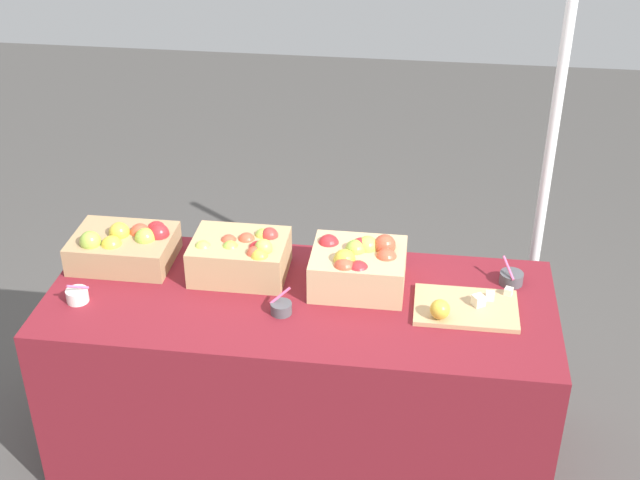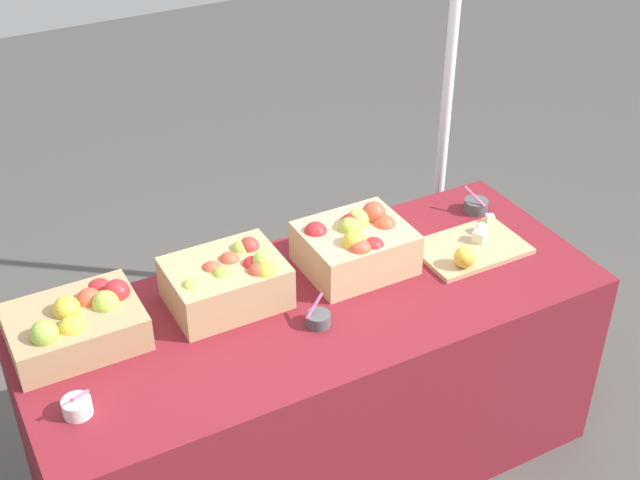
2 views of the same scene
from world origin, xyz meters
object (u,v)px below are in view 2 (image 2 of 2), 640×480
(apple_crate_left, at_px, (78,323))
(cutting_board_front, at_px, (470,249))
(apple_crate_middle, at_px, (228,280))
(sample_bowl_near, at_px, (476,206))
(sample_bowl_mid, at_px, (318,319))
(tent_pole, at_px, (446,109))
(apple_crate_right, at_px, (356,244))
(sample_bowl_far, at_px, (77,407))

(apple_crate_left, xyz_separation_m, cutting_board_front, (1.32, -0.18, -0.05))
(apple_crate_middle, distance_m, sample_bowl_near, 1.04)
(sample_bowl_mid, height_order, tent_pole, tent_pole)
(apple_crate_left, relative_size, apple_crate_right, 1.11)
(sample_bowl_near, bearing_deg, tent_pole, 71.61)
(apple_crate_right, xyz_separation_m, sample_bowl_far, (-1.02, -0.24, -0.07))
(cutting_board_front, height_order, tent_pole, tent_pole)
(apple_crate_right, height_order, tent_pole, tent_pole)
(apple_crate_left, xyz_separation_m, apple_crate_middle, (0.47, -0.03, 0.01))
(sample_bowl_near, height_order, tent_pole, tent_pole)
(sample_bowl_mid, xyz_separation_m, tent_pole, (0.97, 0.72, 0.20))
(tent_pole, bearing_deg, apple_crate_right, -144.62)
(apple_crate_left, relative_size, apple_crate_middle, 1.08)
(apple_crate_right, xyz_separation_m, sample_bowl_near, (0.58, 0.10, -0.07))
(sample_bowl_far, bearing_deg, sample_bowl_near, 11.89)
(apple_crate_middle, distance_m, cutting_board_front, 0.86)
(apple_crate_middle, relative_size, apple_crate_right, 1.03)
(sample_bowl_near, height_order, sample_bowl_mid, sample_bowl_near)
(sample_bowl_near, bearing_deg, sample_bowl_mid, -159.68)
(apple_crate_middle, bearing_deg, sample_bowl_mid, -50.57)
(apple_crate_right, distance_m, sample_bowl_near, 0.59)
(apple_crate_left, xyz_separation_m, sample_bowl_far, (-0.09, -0.30, -0.04))
(sample_bowl_far, bearing_deg, cutting_board_front, 4.92)
(apple_crate_right, height_order, sample_bowl_mid, apple_crate_right)
(cutting_board_front, relative_size, tent_pole, 0.20)
(apple_crate_left, height_order, tent_pole, tent_pole)
(apple_crate_right, height_order, sample_bowl_near, apple_crate_right)
(apple_crate_middle, height_order, sample_bowl_mid, apple_crate_middle)
(cutting_board_front, relative_size, sample_bowl_far, 3.92)
(apple_crate_left, bearing_deg, sample_bowl_mid, -22.07)
(apple_crate_left, distance_m, cutting_board_front, 1.34)
(apple_crate_right, height_order, cutting_board_front, apple_crate_right)
(sample_bowl_near, distance_m, sample_bowl_far, 1.63)
(sample_bowl_near, xyz_separation_m, sample_bowl_far, (-1.60, -0.34, 0.00))
(apple_crate_left, distance_m, sample_bowl_far, 0.31)
(apple_crate_right, distance_m, cutting_board_front, 0.42)
(apple_crate_middle, height_order, apple_crate_right, apple_crate_right)
(apple_crate_right, relative_size, tent_pole, 0.18)
(tent_pole, bearing_deg, apple_crate_middle, -157.54)
(sample_bowl_near, relative_size, sample_bowl_far, 1.07)
(apple_crate_left, height_order, sample_bowl_mid, apple_crate_left)
(tent_pole, bearing_deg, apple_crate_left, -164.68)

